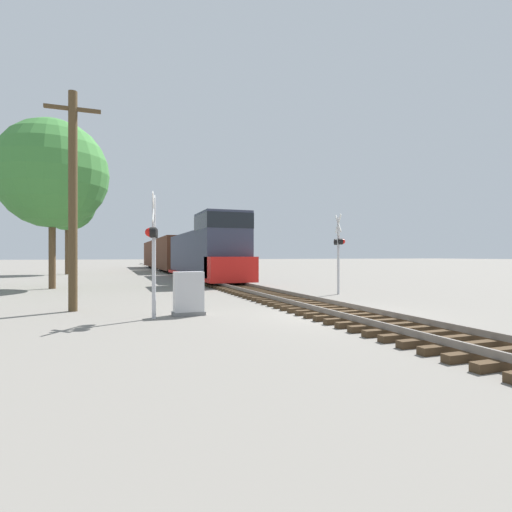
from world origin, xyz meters
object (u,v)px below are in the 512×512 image
(crossing_signal_near, at_px, (153,240))
(relay_cabinet, at_px, (189,294))
(tree_far_right, at_px, (52,174))
(freight_train, at_px, (174,254))
(crossing_signal_far, at_px, (339,246))
(utility_pole, at_px, (73,198))
(tree_mid_background, at_px, (67,204))

(crossing_signal_near, xyz_separation_m, relay_cabinet, (1.15, 0.35, -1.71))
(relay_cabinet, relative_size, tree_far_right, 0.14)
(relay_cabinet, xyz_separation_m, tree_far_right, (-5.50, 12.91, 5.94))
(freight_train, xyz_separation_m, crossing_signal_far, (3.77, -28.88, 0.28))
(crossing_signal_far, distance_m, utility_pole, 12.11)
(crossing_signal_near, relative_size, relay_cabinet, 2.73)
(utility_pole, bearing_deg, tree_far_right, 100.30)
(crossing_signal_near, xyz_separation_m, crossing_signal_far, (9.42, 4.69, -0.02))
(relay_cabinet, xyz_separation_m, utility_pole, (-3.57, 2.26, 3.21))
(freight_train, xyz_separation_m, tree_mid_background, (-10.93, -1.18, 5.12))
(tree_mid_background, bearing_deg, relay_cabinet, -78.64)
(crossing_signal_near, distance_m, tree_far_right, 14.59)
(relay_cabinet, bearing_deg, tree_far_right, 113.09)
(crossing_signal_near, distance_m, tree_mid_background, 33.16)
(crossing_signal_far, bearing_deg, tree_mid_background, 42.70)
(tree_mid_background, bearing_deg, freight_train, 6.18)
(utility_pole, bearing_deg, tree_mid_background, 95.50)
(relay_cabinet, distance_m, utility_pole, 5.31)
(utility_pole, bearing_deg, freight_train, 75.40)
(freight_train, height_order, utility_pole, utility_pole)
(freight_train, xyz_separation_m, tree_far_right, (-10.00, -20.30, 4.54))
(tree_mid_background, bearing_deg, crossing_signal_far, -62.05)
(relay_cabinet, bearing_deg, tree_mid_background, 101.36)
(crossing_signal_far, relative_size, tree_far_right, 0.41)
(freight_train, xyz_separation_m, relay_cabinet, (-4.50, -33.21, -1.40))
(crossing_signal_near, height_order, utility_pole, utility_pole)
(crossing_signal_far, xyz_separation_m, utility_pole, (-11.83, -2.07, 1.52))
(relay_cabinet, relative_size, utility_pole, 0.18)
(crossing_signal_near, distance_m, crossing_signal_far, 10.52)
(crossing_signal_far, height_order, tree_mid_background, tree_mid_background)
(freight_train, distance_m, tree_mid_background, 12.13)
(freight_train, relative_size, tree_far_right, 4.97)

